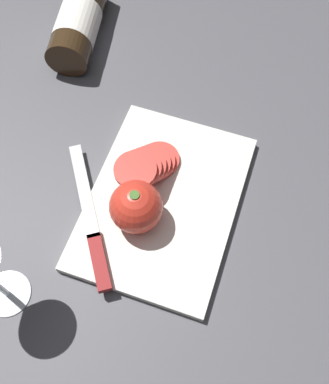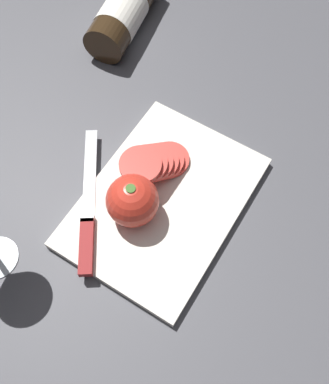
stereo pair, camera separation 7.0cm
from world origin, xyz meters
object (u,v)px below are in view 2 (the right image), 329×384
wine_bottle (127,7)px  tomato_slice_stack_near (155,162)px  knife (87,229)px  whole_tomato (132,201)px

wine_bottle → tomato_slice_stack_near: 0.36m
knife → wine_bottle: bearing=-7.8°
whole_tomato → tomato_slice_stack_near: size_ratio=0.68×
wine_bottle → knife: 0.47m
whole_tomato → wine_bottle: bearing=35.3°
knife → tomato_slice_stack_near: (0.15, -0.03, 0.02)m
whole_tomato → tomato_slice_stack_near: bearing=8.0°
knife → tomato_slice_stack_near: 0.15m
knife → tomato_slice_stack_near: tomato_slice_stack_near is taller
whole_tomato → tomato_slice_stack_near: whole_tomato is taller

